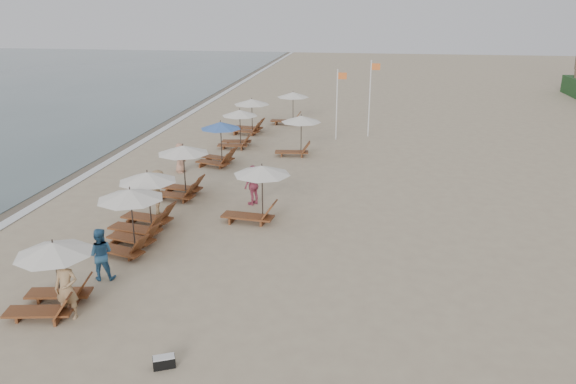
# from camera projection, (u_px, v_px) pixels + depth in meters

# --- Properties ---
(ground) EXTENTS (160.00, 160.00, 0.00)m
(ground) POSITION_uv_depth(u_px,v_px,m) (278.00, 272.00, 17.75)
(ground) COLOR tan
(ground) RESTS_ON ground
(wet_sand_band) EXTENTS (3.20, 140.00, 0.01)m
(wet_sand_band) POSITION_uv_depth(u_px,v_px,m) (74.00, 167.00, 28.89)
(wet_sand_band) COLOR #6B5E4C
(wet_sand_band) RESTS_ON ground
(foam_line) EXTENTS (0.50, 140.00, 0.02)m
(foam_line) POSITION_uv_depth(u_px,v_px,m) (98.00, 168.00, 28.70)
(foam_line) COLOR white
(foam_line) RESTS_ON ground
(lounger_station_0) EXTENTS (2.42, 2.09, 2.08)m
(lounger_station_0) POSITION_uv_depth(u_px,v_px,m) (50.00, 276.00, 15.20)
(lounger_station_0) COLOR brown
(lounger_station_0) RESTS_ON ground
(lounger_station_1) EXTENTS (2.49, 2.25, 2.27)m
(lounger_station_1) POSITION_uv_depth(u_px,v_px,m) (127.00, 218.00, 18.83)
(lounger_station_1) COLOR brown
(lounger_station_1) RESTS_ON ground
(lounger_station_2) EXTENTS (2.60, 2.23, 2.29)m
(lounger_station_2) POSITION_uv_depth(u_px,v_px,m) (143.00, 203.00, 20.64)
(lounger_station_2) COLOR brown
(lounger_station_2) RESTS_ON ground
(lounger_station_3) EXTENTS (2.54, 2.24, 2.34)m
(lounger_station_3) POSITION_uv_depth(u_px,v_px,m) (180.00, 171.00, 24.15)
(lounger_station_3) COLOR brown
(lounger_station_3) RESTS_ON ground
(lounger_station_4) EXTENTS (2.44, 2.18, 2.30)m
(lounger_station_4) POSITION_uv_depth(u_px,v_px,m) (218.00, 143.00, 29.01)
(lounger_station_4) COLOR brown
(lounger_station_4) RESTS_ON ground
(lounger_station_5) EXTENTS (2.38, 2.11, 2.23)m
(lounger_station_5) POSITION_uv_depth(u_px,v_px,m) (237.00, 128.00, 32.56)
(lounger_station_5) COLOR brown
(lounger_station_5) RESTS_ON ground
(lounger_station_6) EXTENTS (2.62, 2.33, 2.24)m
(lounger_station_6) POSITION_uv_depth(u_px,v_px,m) (249.00, 116.00, 36.04)
(lounger_station_6) COLOR brown
(lounger_station_6) RESTS_ON ground
(inland_station_0) EXTENTS (2.75, 2.24, 2.22)m
(inland_station_0) POSITION_uv_depth(u_px,v_px,m) (255.00, 189.00, 21.41)
(inland_station_0) COLOR brown
(inland_station_0) RESTS_ON ground
(inland_station_1) EXTENTS (2.62, 2.24, 2.22)m
(inland_station_1) POSITION_uv_depth(u_px,v_px,m) (298.00, 130.00, 30.69)
(inland_station_1) COLOR brown
(inland_station_1) RESTS_ON ground
(inland_station_2) EXTENTS (2.70, 2.24, 2.22)m
(inland_station_2) POSITION_uv_depth(u_px,v_px,m) (290.00, 105.00, 38.64)
(inland_station_2) COLOR brown
(inland_station_2) RESTS_ON ground
(beachgoer_near) EXTENTS (0.67, 0.46, 1.79)m
(beachgoer_near) POSITION_uv_depth(u_px,v_px,m) (67.00, 288.00, 14.90)
(beachgoer_near) COLOR #A28058
(beachgoer_near) RESTS_ON ground
(beachgoer_mid_a) EXTENTS (0.94, 0.80, 1.68)m
(beachgoer_mid_a) POSITION_uv_depth(u_px,v_px,m) (100.00, 254.00, 17.04)
(beachgoer_mid_a) COLOR #306491
(beachgoer_mid_a) RESTS_ON ground
(beachgoer_mid_b) EXTENTS (1.00, 1.37, 1.90)m
(beachgoer_mid_b) POSITION_uv_depth(u_px,v_px,m) (159.00, 193.00, 22.12)
(beachgoer_mid_b) COLOR #98754D
(beachgoer_mid_b) RESTS_ON ground
(beachgoer_far_a) EXTENTS (0.91, 1.08, 1.73)m
(beachgoer_far_a) POSITION_uv_depth(u_px,v_px,m) (254.00, 185.00, 23.37)
(beachgoer_far_a) COLOR #B94A66
(beachgoer_far_a) RESTS_ON ground
(beachgoer_far_b) EXTENTS (0.56, 0.79, 1.50)m
(beachgoer_far_b) POSITION_uv_depth(u_px,v_px,m) (180.00, 158.00, 27.87)
(beachgoer_far_b) COLOR tan
(beachgoer_far_b) RESTS_ON ground
(duffel_bag) EXTENTS (0.58, 0.45, 0.29)m
(duffel_bag) POSITION_uv_depth(u_px,v_px,m) (164.00, 362.00, 13.07)
(duffel_bag) COLOR black
(duffel_bag) RESTS_ON ground
(flag_pole_near) EXTENTS (0.59, 0.08, 4.33)m
(flag_pole_near) POSITION_uv_depth(u_px,v_px,m) (337.00, 101.00, 33.97)
(flag_pole_near) COLOR silver
(flag_pole_near) RESTS_ON ground
(flag_pole_far) EXTENTS (0.60, 0.08, 4.78)m
(flag_pole_far) POSITION_uv_depth(u_px,v_px,m) (370.00, 95.00, 34.72)
(flag_pole_far) COLOR silver
(flag_pole_far) RESTS_ON ground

